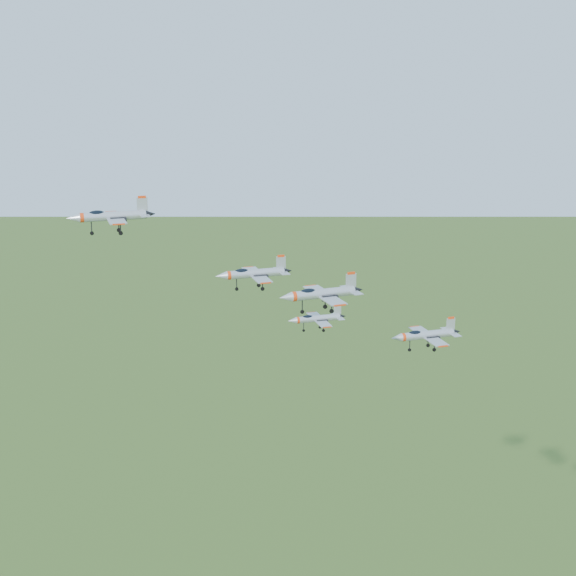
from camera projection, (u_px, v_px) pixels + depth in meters
jet_lead at (110, 216)px, 123.50m from camera, size 13.49×11.44×3.65m
jet_left_high at (253, 273)px, 126.74m from camera, size 12.48×10.59×3.38m
jet_right_high at (321, 294)px, 109.61m from camera, size 12.43×10.48×3.34m
jet_left_low at (316, 318)px, 137.68m from camera, size 10.37×8.83×2.83m
jet_right_low at (425, 335)px, 127.55m from camera, size 12.04×10.23×3.27m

